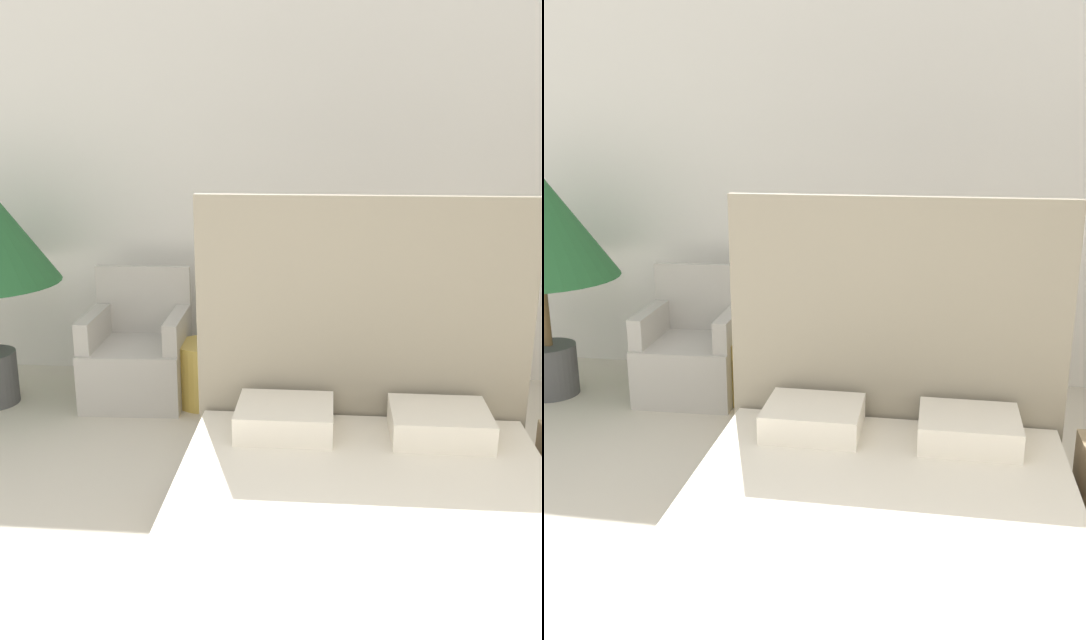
% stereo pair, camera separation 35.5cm
% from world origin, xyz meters
% --- Properties ---
extents(wall_back, '(10.00, 0.06, 2.90)m').
position_xyz_m(wall_back, '(0.00, 4.11, 1.45)').
color(wall_back, white).
rests_on(wall_back, ground_plane).
extents(bed, '(1.70, 2.00, 1.60)m').
position_xyz_m(bed, '(0.64, 1.36, 0.29)').
color(bed, '#4C4238').
rests_on(bed, ground_plane).
extents(armchair_near_window_left, '(0.72, 0.69, 0.92)m').
position_xyz_m(armchair_near_window_left, '(-0.89, 3.45, 0.28)').
color(armchair_near_window_left, '#B7B2A8').
rests_on(armchair_near_window_left, ground_plane).
extents(armchair_near_window_right, '(0.71, 0.68, 0.92)m').
position_xyz_m(armchair_near_window_right, '(0.09, 3.45, 0.28)').
color(armchair_near_window_right, '#B7B2A8').
rests_on(armchair_near_window_right, ground_plane).
extents(side_table, '(0.39, 0.39, 0.45)m').
position_xyz_m(side_table, '(-0.40, 3.39, 0.23)').
color(side_table, gold).
rests_on(side_table, ground_plane).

